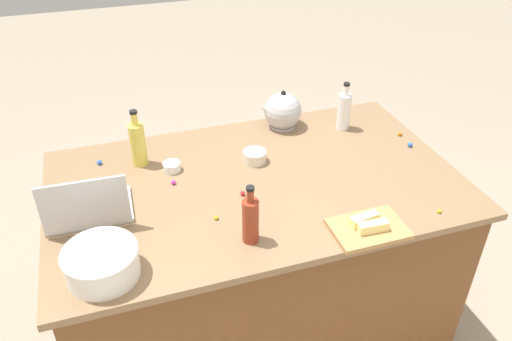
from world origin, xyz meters
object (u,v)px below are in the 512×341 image
Objects in this scene: bottle_oil at (138,143)px; cutting_board at (368,229)px; mixing_bowl_large at (102,262)px; ramekin_small at (255,156)px; bottle_vinegar at (344,110)px; bottle_soy at (250,219)px; laptop at (88,208)px; butter_stick_right at (373,227)px; ramekin_medium at (172,167)px; kettle at (283,111)px; butter_stick_left at (364,219)px.

cutting_board is at bearing 135.69° from bottle_oil.
mixing_bowl_large is 2.40× the size of ramekin_small.
bottle_vinegar is 1.03× the size of bottle_soy.
bottle_vinegar reaches higher than laptop.
mixing_bowl_large is at bearing 95.03° from laptop.
laptop is 1.03m from butter_stick_right.
butter_stick_right is 1.48× the size of ramekin_medium.
ramekin_small is at bearing 49.15° from kettle.
bottle_oil is 1.01m from cutting_board.
cutting_board is (-0.42, 0.09, -0.08)m from bottle_soy.
mixing_bowl_large is 0.50m from bottle_soy.
laptop is 1.24m from bottle_vinegar.
bottle_soy is 0.43m from cutting_board.
mixing_bowl_large is 0.91m from butter_stick_left.
ramekin_small is (0.23, 0.26, -0.05)m from kettle.
butter_stick_left is 1.48× the size of ramekin_medium.
bottle_soy reaches higher than ramekin_small.
ramekin_medium is (0.60, -0.63, -0.02)m from butter_stick_right.
mixing_bowl_large is 2.21× the size of butter_stick_left.
bottle_oil is 2.32× the size of butter_stick_right.
cutting_board is (-0.72, 0.70, -0.09)m from bottle_oil.
bottle_vinegar is at bearing -108.49° from butter_stick_right.
butter_stick_right is (0.25, 0.74, -0.06)m from bottle_vinegar.
mixing_bowl_large is 1.17m from kettle.
butter_stick_left is (0.26, 0.69, -0.06)m from bottle_vinegar.
mixing_bowl_large is 3.28× the size of ramekin_medium.
butter_stick_right is at bearing 134.91° from bottle_oil.
kettle is at bearing -169.84° from bottle_oil.
mixing_bowl_large reaches higher than butter_stick_left.
laptop is at bearing 14.57° from ramekin_small.
bottle_oil is 1.19× the size of kettle.
cutting_board is 2.62× the size of ramekin_small.
cutting_board is 2.41× the size of butter_stick_left.
laptop is 0.31m from mixing_bowl_large.
ramekin_medium is (-0.35, -0.22, -0.03)m from laptop.
ramekin_medium is (0.35, -0.04, -0.01)m from ramekin_small.
ramekin_medium is (0.85, 0.11, -0.08)m from bottle_vinegar.
butter_stick_left is at bearing 69.67° from bottle_vinegar.
bottle_soy is at bearing -11.66° from cutting_board.
butter_stick_right is at bearing 133.73° from ramekin_medium.
laptop is 0.39m from bottle_oil.
kettle is 0.80m from butter_stick_left.
kettle reaches higher than ramekin_small.
ramekin_small is at bearing -165.43° from laptop.
mixing_bowl_large is 1.33m from bottle_vinegar.
butter_stick_right reaches higher than ramekin_small.
ramekin_small is 0.36m from ramekin_medium.
kettle is at bearing -118.17° from bottle_soy.
laptop is 2.89× the size of butter_stick_right.
butter_stick_left is 1.09× the size of ramekin_small.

